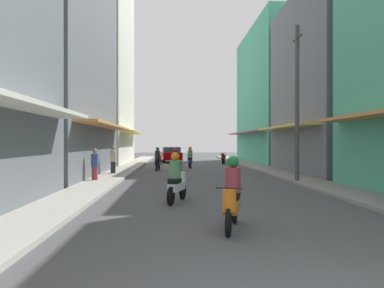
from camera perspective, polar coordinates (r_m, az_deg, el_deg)
The scene contains 17 objects.
ground_plane at distance 21.36m, azimuth 1.15°, elevation -4.81°, with size 95.08×95.08×0.00m, color #4C4C4F.
sidewalk_left at distance 21.56m, azimuth -11.75°, elevation -4.61°, with size 1.66×51.22×0.12m, color #ADA89E.
sidewalk_right at distance 22.22m, azimuth 13.65°, elevation -4.47°, with size 1.66×51.22×0.12m, color gray.
building_left_mid at distance 23.07m, azimuth -21.87°, elevation 17.91°, with size 7.05×12.30×17.79m.
building_left_far at distance 34.91m, azimuth -14.94°, elevation 11.51°, with size 7.05×11.14×17.44m.
building_right_mid at distance 24.23m, azimuth 22.12°, elevation 8.57°, with size 7.05×9.85×10.80m.
building_right_far at distance 35.84m, azimuth 13.66°, elevation 7.22°, with size 7.05×13.81×12.50m.
motorbike_green at distance 18.83m, azimuth -2.48°, elevation -3.34°, with size 0.72×1.75×1.58m.
motorbike_white at distance 11.55m, azimuth -2.36°, elevation -5.60°, with size 0.74×1.75×1.58m.
motorbike_maroon at distance 32.08m, azimuth 4.89°, elevation -2.22°, with size 0.66×1.77×0.96m.
motorbike_black at distance 24.80m, azimuth -5.31°, elevation -2.48°, with size 0.55×1.81×1.58m.
motorbike_orange at distance 8.10m, azimuth 6.23°, elevation -8.10°, with size 0.68×1.77×1.58m.
motorbike_blue at distance 26.89m, azimuth -0.33°, elevation -2.27°, with size 0.55×1.81×1.58m.
parked_car at distance 34.98m, azimuth -3.28°, elevation -1.63°, with size 2.15×4.25×1.45m.
pedestrian_far at distance 21.54m, azimuth -12.15°, elevation -2.55°, with size 0.34×0.34×1.67m.
pedestrian_midway at distance 17.93m, azimuth -14.86°, elevation -3.23°, with size 0.34×0.34×1.60m.
utility_pole at distance 17.81m, azimuth 15.99°, elevation 6.21°, with size 0.20×1.20×7.31m.
Camera 1 is at (-1.50, -3.62, 1.88)m, focal length 34.38 mm.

